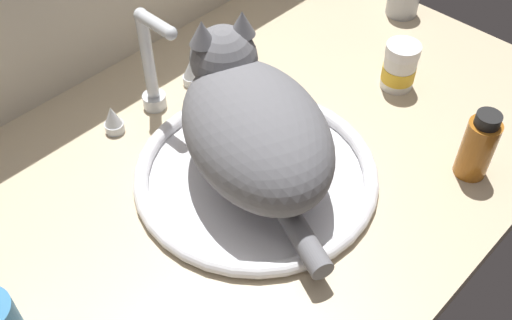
% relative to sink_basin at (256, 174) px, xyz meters
% --- Properties ---
extents(countertop, '(1.22, 0.71, 0.03)m').
position_rel_sink_basin_xyz_m(countertop, '(-0.02, 0.03, -0.03)').
color(countertop, '#CCB793').
rests_on(countertop, ground).
extents(sink_basin, '(0.37, 0.37, 0.02)m').
position_rel_sink_basin_xyz_m(sink_basin, '(0.00, 0.00, 0.00)').
color(sink_basin, white).
rests_on(sink_basin, countertop).
extents(faucet, '(0.20, 0.10, 0.19)m').
position_rel_sink_basin_xyz_m(faucet, '(-0.00, 0.23, 0.06)').
color(faucet, silver).
rests_on(faucet, countertop).
extents(cat, '(0.30, 0.38, 0.19)m').
position_rel_sink_basin_xyz_m(cat, '(0.01, 0.02, 0.09)').
color(cat, slate).
rests_on(cat, sink_basin).
extents(pill_bottle, '(0.06, 0.06, 0.09)m').
position_rel_sink_basin_xyz_m(pill_bottle, '(0.33, -0.03, 0.03)').
color(pill_bottle, white).
rests_on(pill_bottle, countertop).
extents(amber_bottle, '(0.05, 0.05, 0.12)m').
position_rel_sink_basin_xyz_m(amber_bottle, '(0.24, -0.23, 0.05)').
color(amber_bottle, '#B2661E').
rests_on(amber_bottle, countertop).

